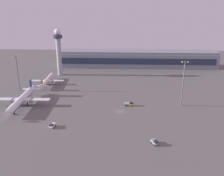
{
  "coord_description": "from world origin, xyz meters",
  "views": [
    {
      "loc": [
        1.45,
        -144.12,
        64.54
      ],
      "look_at": [
        -6.48,
        32.64,
        4.0
      ],
      "focal_mm": 40.71,
      "sensor_mm": 36.0,
      "label": 1
    }
  ],
  "objects_px": {
    "baggage_tractor": "(155,142)",
    "fuel_truck": "(129,104)",
    "cargo_loader": "(52,125)",
    "apron_light_west": "(18,71)",
    "control_tower": "(59,49)",
    "airplane_terminal_side": "(47,80)",
    "airplane_taxiway_distant": "(22,99)",
    "apron_light_central": "(183,81)"
  },
  "relations": [
    {
      "from": "baggage_tractor",
      "to": "airplane_taxiway_distant",
      "type": "bearing_deg",
      "value": -58.41
    },
    {
      "from": "apron_light_central",
      "to": "airplane_taxiway_distant",
      "type": "bearing_deg",
      "value": -177.22
    },
    {
      "from": "control_tower",
      "to": "airplane_taxiway_distant",
      "type": "bearing_deg",
      "value": -95.39
    },
    {
      "from": "baggage_tractor",
      "to": "apron_light_central",
      "type": "height_order",
      "value": "apron_light_central"
    },
    {
      "from": "airplane_taxiway_distant",
      "to": "apron_light_central",
      "type": "relative_size",
      "value": 1.57
    },
    {
      "from": "apron_light_west",
      "to": "apron_light_central",
      "type": "xyz_separation_m",
      "value": [
        116.9,
        -24.58,
        1.62
      ]
    },
    {
      "from": "control_tower",
      "to": "airplane_terminal_side",
      "type": "xyz_separation_m",
      "value": [
        -3.79,
        -29.23,
        -20.7
      ]
    },
    {
      "from": "control_tower",
      "to": "airplane_taxiway_distant",
      "type": "distance_m",
      "value": 77.43
    },
    {
      "from": "apron_light_west",
      "to": "apron_light_central",
      "type": "height_order",
      "value": "apron_light_central"
    },
    {
      "from": "fuel_truck",
      "to": "apron_light_central",
      "type": "bearing_deg",
      "value": 91.46
    },
    {
      "from": "cargo_loader",
      "to": "baggage_tractor",
      "type": "bearing_deg",
      "value": 177.57
    },
    {
      "from": "cargo_loader",
      "to": "fuel_truck",
      "type": "bearing_deg",
      "value": -129.8
    },
    {
      "from": "airplane_taxiway_distant",
      "to": "apron_light_central",
      "type": "xyz_separation_m",
      "value": [
        103.42,
        5.03,
        12.21
      ]
    },
    {
      "from": "control_tower",
      "to": "cargo_loader",
      "type": "distance_m",
      "value": 107.77
    },
    {
      "from": "control_tower",
      "to": "cargo_loader",
      "type": "bearing_deg",
      "value": -78.77
    },
    {
      "from": "airplane_taxiway_distant",
      "to": "fuel_truck",
      "type": "height_order",
      "value": "airplane_taxiway_distant"
    },
    {
      "from": "airplane_terminal_side",
      "to": "apron_light_west",
      "type": "relative_size",
      "value": 1.33
    },
    {
      "from": "apron_light_west",
      "to": "baggage_tractor",
      "type": "bearing_deg",
      "value": -37.78
    },
    {
      "from": "airplane_taxiway_distant",
      "to": "airplane_terminal_side",
      "type": "xyz_separation_m",
      "value": [
        3.25,
        45.34,
        -1.11
      ]
    },
    {
      "from": "airplane_taxiway_distant",
      "to": "apron_light_west",
      "type": "height_order",
      "value": "apron_light_west"
    },
    {
      "from": "fuel_truck",
      "to": "airplane_terminal_side",
      "type": "bearing_deg",
      "value": -124.02
    },
    {
      "from": "control_tower",
      "to": "apron_light_west",
      "type": "bearing_deg",
      "value": -114.52
    },
    {
      "from": "cargo_loader",
      "to": "apron_light_west",
      "type": "bearing_deg",
      "value": -41.89
    },
    {
      "from": "airplane_terminal_side",
      "to": "cargo_loader",
      "type": "height_order",
      "value": "airplane_terminal_side"
    },
    {
      "from": "baggage_tractor",
      "to": "apron_light_west",
      "type": "relative_size",
      "value": 0.17
    },
    {
      "from": "fuel_truck",
      "to": "apron_light_central",
      "type": "xyz_separation_m",
      "value": [
        33.82,
        1.81,
        15.36
      ]
    },
    {
      "from": "airplane_terminal_side",
      "to": "apron_light_central",
      "type": "distance_m",
      "value": 108.79
    },
    {
      "from": "cargo_loader",
      "to": "apron_light_central",
      "type": "relative_size",
      "value": 0.15
    },
    {
      "from": "fuel_truck",
      "to": "cargo_loader",
      "type": "bearing_deg",
      "value": -54.4
    },
    {
      "from": "baggage_tractor",
      "to": "cargo_loader",
      "type": "height_order",
      "value": "same"
    },
    {
      "from": "control_tower",
      "to": "fuel_truck",
      "type": "bearing_deg",
      "value": -48.76
    },
    {
      "from": "control_tower",
      "to": "apron_light_central",
      "type": "distance_m",
      "value": 119.08
    },
    {
      "from": "apron_light_central",
      "to": "fuel_truck",
      "type": "bearing_deg",
      "value": -176.93
    },
    {
      "from": "baggage_tractor",
      "to": "apron_light_central",
      "type": "bearing_deg",
      "value": -145.3
    },
    {
      "from": "control_tower",
      "to": "baggage_tractor",
      "type": "distance_m",
      "value": 140.94
    },
    {
      "from": "baggage_tractor",
      "to": "fuel_truck",
      "type": "height_order",
      "value": "fuel_truck"
    },
    {
      "from": "control_tower",
      "to": "airplane_terminal_side",
      "type": "bearing_deg",
      "value": -97.38
    },
    {
      "from": "airplane_taxiway_distant",
      "to": "fuel_truck",
      "type": "xyz_separation_m",
      "value": [
        69.6,
        3.22,
        -3.15
      ]
    },
    {
      "from": "airplane_terminal_side",
      "to": "baggage_tractor",
      "type": "distance_m",
      "value": 117.79
    },
    {
      "from": "airplane_taxiway_distant",
      "to": "baggage_tractor",
      "type": "bearing_deg",
      "value": 150.9
    },
    {
      "from": "cargo_loader",
      "to": "apron_light_central",
      "type": "height_order",
      "value": "apron_light_central"
    },
    {
      "from": "airplane_taxiway_distant",
      "to": "apron_light_west",
      "type": "bearing_deg",
      "value": -66.38
    }
  ]
}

